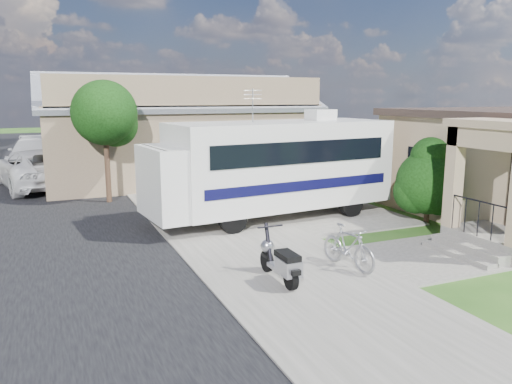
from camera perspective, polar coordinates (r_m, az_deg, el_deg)
name	(u,v)px	position (r m, az deg, el deg)	size (l,w,h in m)	color
ground	(314,260)	(12.53, 6.67, -7.68)	(120.00, 120.00, 0.00)	#1B4111
street_slab	(3,205)	(20.72, -26.94, -1.34)	(9.00, 80.00, 0.02)	black
sidewalk_slab	(175,192)	(21.25, -9.24, 0.05)	(4.00, 80.00, 0.06)	#605E56
driveway_slab	(287,214)	(17.02, 3.55, -2.54)	(7.00, 6.00, 0.05)	#605E56
walk_slab	(438,255)	(13.50, 20.05, -6.81)	(4.00, 3.00, 0.05)	#605E56
warehouse	(174,137)	(25.05, -9.36, 6.21)	(12.50, 8.40, 5.04)	#785F4B
street_tree_a	(107,116)	(19.48, -16.64, 8.31)	(2.44, 2.40, 4.58)	#331F16
street_tree_b	(85,107)	(29.42, -18.99, 9.18)	(2.44, 2.40, 4.73)	#331F16
street_tree_c	(75,109)	(38.41, -20.03, 8.96)	(2.44, 2.40, 4.42)	#331F16
motorhome	(273,165)	(16.19, 1.91, 3.11)	(8.32, 3.34, 4.16)	silver
shrub	(429,179)	(16.66, 19.16, 1.39)	(2.23, 2.13, 2.74)	#331F16
scooter	(281,262)	(10.74, 2.86, -8.00)	(0.60, 1.71, 1.13)	black
bicycle	(348,249)	(11.76, 10.49, -6.47)	(0.47, 1.67, 1.00)	#95969C
pickup_truck	(37,169)	(23.91, -23.77, 2.47)	(2.83, 6.14, 1.71)	silver
van	(35,154)	(29.88, -23.96, 4.02)	(2.47, 6.08, 1.76)	silver
garden_hose	(442,242)	(14.52, 20.47, -5.34)	(0.39, 0.39, 0.18)	#125B12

